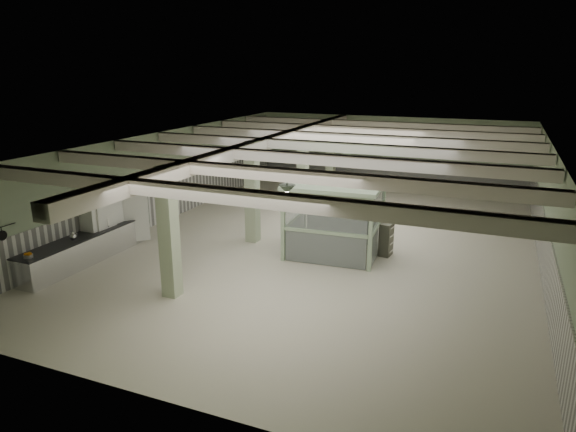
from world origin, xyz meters
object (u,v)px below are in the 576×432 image
at_px(walkin_cooler, 111,220).
at_px(filing_cabinet, 386,239).
at_px(prep_counter, 86,248).
at_px(guard_booth, 335,205).

height_order(walkin_cooler, filing_cabinet, walkin_cooler).
height_order(prep_counter, guard_booth, guard_booth).
distance_m(prep_counter, guard_booth, 8.18).
xyz_separation_m(walkin_cooler, guard_booth, (7.23, 2.40, 0.66)).
distance_m(walkin_cooler, guard_booth, 7.65).
height_order(prep_counter, walkin_cooler, walkin_cooler).
height_order(guard_booth, filing_cabinet, guard_booth).
distance_m(prep_counter, walkin_cooler, 1.49).
height_order(walkin_cooler, guard_booth, guard_booth).
distance_m(walkin_cooler, filing_cabinet, 9.35).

